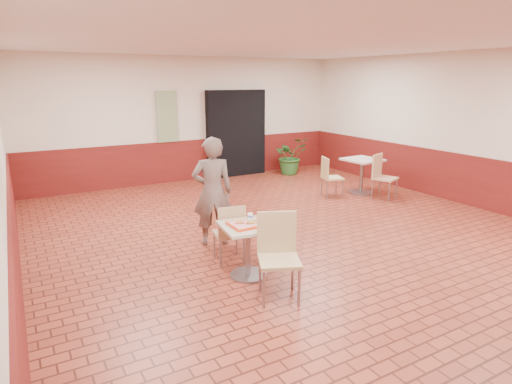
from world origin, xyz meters
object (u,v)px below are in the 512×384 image
ring_donut (240,221)px  chair_second_left (329,175)px  paper_cup (250,216)px  potted_plant (290,156)px  second_table (362,170)px  chair_second_front (382,174)px  serving_tray (248,224)px  chair_main_back (230,231)px  customer (213,192)px  main_table (248,242)px  chair_main_front (278,251)px  long_john_donut (252,222)px

ring_donut → chair_second_left: bearing=35.7°
paper_cup → potted_plant: size_ratio=0.09×
second_table → chair_second_front: size_ratio=0.82×
serving_tray → paper_cup: 0.14m
potted_plant → ring_donut: bearing=-129.9°
chair_main_back → chair_second_left: 3.96m
customer → chair_second_front: size_ratio=1.77×
main_table → second_table: bearing=30.1°
chair_main_front → serving_tray: 0.64m
chair_second_front → potted_plant: size_ratio=0.96×
customer → chair_second_left: (3.30, 1.30, -0.35)m
main_table → long_john_donut: size_ratio=4.34×
main_table → long_john_donut: long_john_donut is taller
main_table → chair_second_left: 4.22m
second_table → chair_second_left: 0.83m
potted_plant → chair_main_front: bearing=-125.3°
chair_main_front → potted_plant: bearing=78.5°
chair_main_front → chair_second_front: chair_main_front is taller
chair_main_front → chair_main_back: 1.11m
chair_main_back → second_table: (4.20, 1.93, 0.05)m
customer → second_table: customer is taller
paper_cup → chair_second_front: bearing=23.3°
main_table → potted_plant: (3.94, 4.87, 0.02)m
serving_tray → chair_second_left: 4.23m
chair_main_back → ring_donut: size_ratio=7.45×
paper_cup → chair_second_front: (4.16, 1.79, -0.24)m
ring_donut → potted_plant: (4.03, 4.82, -0.25)m
customer → chair_second_left: 3.56m
potted_plant → long_john_donut: bearing=-128.5°
main_table → chair_main_back: bearing=91.3°
main_table → customer: size_ratio=0.42×
long_john_donut → chair_second_left: chair_second_left is taller
main_table → serving_tray: bearing=26.6°
main_table → long_john_donut: 0.28m
customer → potted_plant: 5.32m
customer → long_john_donut: 1.28m
chair_second_left → chair_main_front: bearing=150.9°
chair_main_back → second_table: bearing=-145.4°
chair_second_left → chair_second_front: chair_second_front is taller
serving_tray → chair_second_front: bearing=24.0°
serving_tray → chair_second_front: chair_second_front is taller
chair_main_back → chair_second_left: (3.38, 2.05, 0.02)m
long_john_donut → second_table: second_table is taller
serving_tray → potted_plant: size_ratio=0.48×
chair_main_front → potted_plant: (3.89, 5.49, -0.06)m
long_john_donut → chair_second_front: 4.63m
long_john_donut → paper_cup: paper_cup is taller
chair_second_left → potted_plant: bearing=3.5°
ring_donut → serving_tray: bearing=-31.7°
chair_main_front → chair_second_front: (4.19, 2.50, -0.03)m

